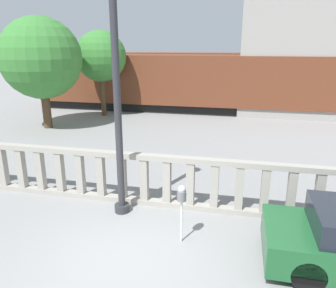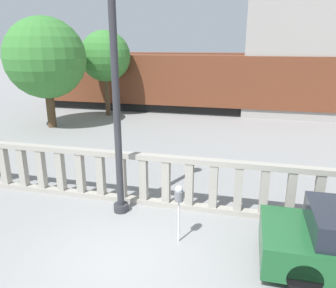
# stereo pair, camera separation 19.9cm
# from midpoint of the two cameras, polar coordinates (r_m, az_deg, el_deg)

# --- Properties ---
(ground_plane) EXTENTS (160.00, 160.00, 0.00)m
(ground_plane) POSITION_cam_midpoint_polar(r_m,az_deg,el_deg) (6.99, -8.57, -19.73)
(ground_plane) COLOR gray
(balustrade) EXTENTS (16.54, 0.24, 1.42)m
(balustrade) POSITION_cam_midpoint_polar(r_m,az_deg,el_deg) (8.71, -2.84, -6.36)
(balustrade) COLOR #9E998E
(balustrade) RESTS_ON ground
(lamppost) EXTENTS (0.38, 0.38, 5.69)m
(lamppost) POSITION_cam_midpoint_polar(r_m,az_deg,el_deg) (7.81, -9.59, 8.17)
(lamppost) COLOR #2D2D33
(lamppost) RESTS_ON ground
(parking_meter) EXTENTS (0.20, 0.20, 1.33)m
(parking_meter) POSITION_cam_midpoint_polar(r_m,az_deg,el_deg) (6.99, 1.58, -9.14)
(parking_meter) COLOR silver
(parking_meter) RESTS_ON ground
(train_near) EXTENTS (27.00, 2.93, 4.12)m
(train_near) POSITION_cam_midpoint_polar(r_m,az_deg,el_deg) (20.91, 14.27, 10.13)
(train_near) COLOR black
(train_near) RESTS_ON ground
(train_far) EXTENTS (26.86, 2.85, 4.03)m
(train_far) POSITION_cam_midpoint_polar(r_m,az_deg,el_deg) (30.24, 12.50, 12.12)
(train_far) COLOR black
(train_far) RESTS_ON ground
(tree_left) EXTENTS (2.92, 2.92, 4.95)m
(tree_left) POSITION_cam_midpoint_polar(r_m,az_deg,el_deg) (20.01, -11.90, 14.68)
(tree_left) COLOR #4C3823
(tree_left) RESTS_ON ground
(tree_right) EXTENTS (3.97, 3.97, 5.49)m
(tree_right) POSITION_cam_midpoint_polar(r_m,az_deg,el_deg) (17.74, -21.56, 13.69)
(tree_right) COLOR #4C3823
(tree_right) RESTS_ON ground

